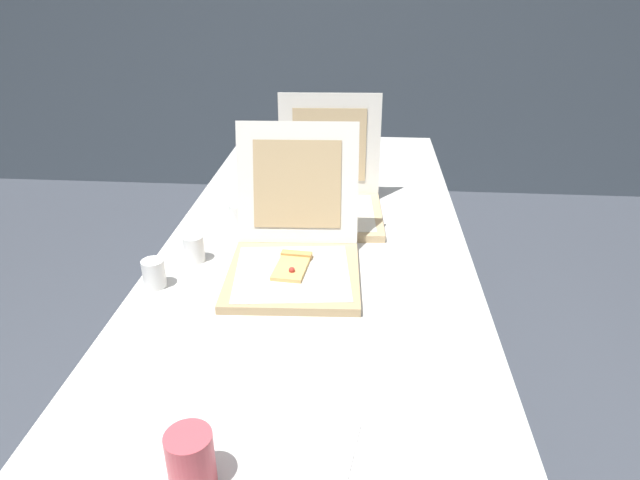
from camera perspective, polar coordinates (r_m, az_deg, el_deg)
table at (r=1.70m, az=-0.25°, el=-0.92°), size 0.87×2.13×0.76m
pizza_box_front at (r=1.46m, az=-2.64°, el=-1.37°), size 0.36×0.44×0.35m
pizza_box_middle at (r=1.80m, az=0.89°, el=4.23°), size 0.35×0.37×0.36m
cup_white_near_center at (r=1.56m, az=-12.67°, el=-0.84°), size 0.06×0.06×0.07m
cup_white_near_left at (r=1.46m, az=-16.49°, el=-3.29°), size 0.06×0.06×0.07m
cup_white_mid at (r=1.74m, az=-8.29°, el=2.48°), size 0.06×0.06×0.07m
cup_white_far at (r=2.03m, az=-6.23°, el=6.19°), size 0.06×0.06×0.07m
cup_printed_front at (r=0.94m, az=-12.97°, el=-20.87°), size 0.07×0.07×0.10m
napkin_pile at (r=1.00m, az=-1.05°, el=-20.15°), size 0.17×0.17×0.01m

